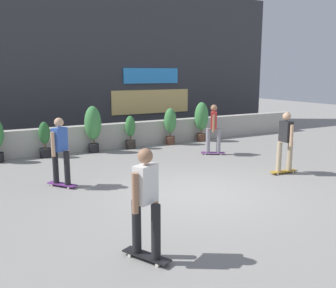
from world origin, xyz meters
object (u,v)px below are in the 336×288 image
Objects in this scene: skater_far_right at (60,149)px; potted_plant_2 at (93,125)px; potted_plant_5 at (201,118)px; skater_mid_plaza at (214,127)px; skater_by_wall_left at (285,140)px; potted_plant_1 at (45,139)px; skater_by_wall_right at (146,199)px; potted_plant_4 at (170,124)px; potted_plant_3 at (130,131)px.

potted_plant_2 is at bearing 61.02° from skater_far_right.
potted_plant_5 is 0.93× the size of skater_mid_plaza.
potted_plant_1 is at bearing 135.29° from skater_by_wall_left.
skater_by_wall_left is 1.00× the size of skater_far_right.
skater_by_wall_right is at bearing -90.89° from potted_plant_1.
potted_plant_1 is 4.72m from potted_plant_4.
potted_plant_2 is at bearing 77.33° from skater_by_wall_right.
skater_mid_plaza is (5.08, -2.32, 0.32)m from potted_plant_1.
potted_plant_1 is 6.17m from potted_plant_5.
skater_by_wall_right reaches higher than potted_plant_5.
potted_plant_3 is 0.85× the size of potted_plant_4.
potted_plant_2 is at bearing 0.00° from potted_plant_1.
skater_mid_plaza is (-0.26, 2.96, 0.00)m from skater_by_wall_left.
potted_plant_5 is (6.16, 0.00, 0.31)m from potted_plant_1.
skater_mid_plaza and skater_far_right have the same top height.
skater_by_wall_left reaches higher than potted_plant_5.
potted_plant_2 is 4.52m from potted_plant_5.
potted_plant_4 is at bearing 98.89° from skater_mid_plaza.
potted_plant_1 is 0.98× the size of potted_plant_3.
potted_plant_1 is at bearing 89.11° from skater_by_wall_right.
potted_plant_2 is at bearing 180.00° from potted_plant_5.
potted_plant_5 reaches higher than potted_plant_3.
skater_far_right reaches higher than potted_plant_2.
potted_plant_2 is 0.95× the size of skater_far_right.
skater_far_right is (-5.40, -1.22, 0.00)m from skater_mid_plaza.
skater_mid_plaza is at bearing -48.76° from potted_plant_3.
potted_plant_3 reaches higher than potted_plant_1.
potted_plant_2 is 0.95× the size of skater_mid_plaza.
skater_far_right is at bearing 92.66° from skater_by_wall_right.
potted_plant_5 is 0.93× the size of skater_far_right.
potted_plant_3 is 0.76× the size of potted_plant_5.
skater_by_wall_left reaches higher than potted_plant_1.
potted_plant_2 is 4.05m from skater_far_right.
potted_plant_4 is (1.67, -0.00, 0.17)m from potted_plant_3.
potted_plant_2 is (1.64, 0.00, 0.33)m from potted_plant_1.
potted_plant_4 is at bearing 0.00° from potted_plant_1.
potted_plant_4 is 0.83× the size of skater_by_wall_right.
potted_plant_1 is 0.73× the size of potted_plant_2.
potted_plant_1 is 5.59m from skater_mid_plaza.
potted_plant_5 is at bearing 51.30° from skater_by_wall_right.
potted_plant_3 is 0.71× the size of skater_mid_plaza.
potted_plant_1 is 0.70× the size of skater_mid_plaza.
potted_plant_4 is 2.35m from skater_mid_plaza.
potted_plant_3 is at bearing 0.00° from potted_plant_2.
potted_plant_4 reaches higher than potted_plant_3.
potted_plant_5 is 5.34m from skater_by_wall_left.
potted_plant_3 is 5.77m from skater_by_wall_left.
potted_plant_3 is 3.10m from skater_mid_plaza.
skater_by_wall_right is 7.58m from skater_mid_plaza.
skater_far_right reaches higher than potted_plant_3.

